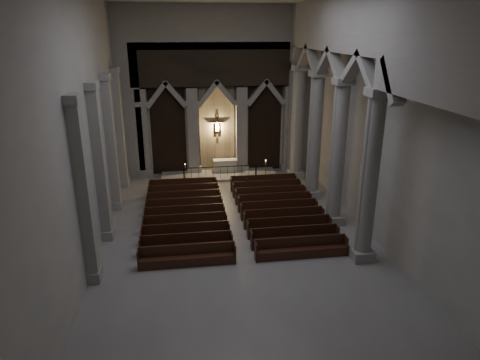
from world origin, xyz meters
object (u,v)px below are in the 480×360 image
(candle_stand_right, at_px, (265,176))
(altar, at_px, (225,165))
(pews, at_px, (233,215))
(worshipper, at_px, (247,187))
(candle_stand_left, at_px, (186,178))
(altar_rail, at_px, (220,171))

(candle_stand_right, bearing_deg, altar, 137.73)
(altar, xyz_separation_m, pews, (-0.52, -8.52, -0.29))
(worshipper, bearing_deg, altar, 96.83)
(candle_stand_right, bearing_deg, pews, -117.12)
(altar, bearing_deg, candle_stand_left, -150.33)
(altar, relative_size, candle_stand_left, 1.32)
(altar, height_order, candle_stand_left, candle_stand_left)
(altar_rail, distance_m, worshipper, 3.50)
(candle_stand_right, bearing_deg, altar_rail, 164.28)
(altar_rail, height_order, candle_stand_right, candle_stand_right)
(altar_rail, relative_size, worshipper, 4.78)
(candle_stand_left, relative_size, pews, 0.14)
(candle_stand_right, distance_m, pews, 6.89)
(pews, bearing_deg, candle_stand_left, 110.23)
(candle_stand_left, distance_m, candle_stand_right, 5.68)
(candle_stand_left, bearing_deg, altar, 29.67)
(worshipper, bearing_deg, candle_stand_left, 138.69)
(candle_stand_right, height_order, pews, candle_stand_right)
(altar_rail, bearing_deg, candle_stand_right, -15.72)
(candle_stand_right, xyz_separation_m, worshipper, (-1.66, -2.28, 0.12))
(altar_rail, distance_m, pews, 7.02)
(candle_stand_right, relative_size, worshipper, 1.44)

